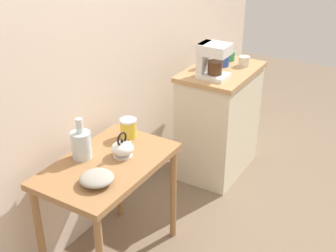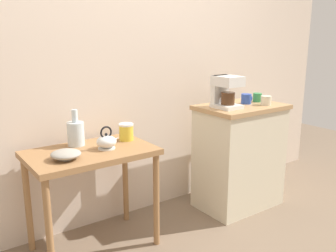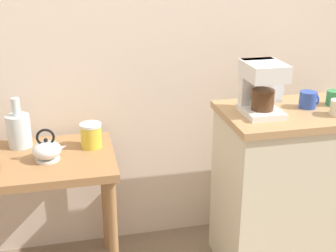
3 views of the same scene
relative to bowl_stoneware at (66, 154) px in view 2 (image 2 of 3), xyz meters
The scene contains 13 objects.
ground_plane 1.07m from the bowl_stoneware, ahead, with size 8.00×8.00×0.00m, color #7A6651.
back_wall 1.16m from the bowl_stoneware, 28.50° to the left, with size 4.40×0.10×2.80m, color beige.
wooden_table 0.26m from the bowl_stoneware, 23.29° to the left, with size 0.85×0.53×0.73m.
kitchen_counter 1.57m from the bowl_stoneware, ahead, with size 0.74×0.49×0.91m.
bowl_stoneware is the anchor object (origin of this frame).
teakettle 0.31m from the bowl_stoneware, ahead, with size 0.17×0.14×0.16m.
glass_carafe_vase 0.31m from the bowl_stoneware, 55.92° to the left, with size 0.12×0.12×0.26m.
canister_enamel 0.55m from the bowl_stoneware, 17.23° to the left, with size 0.11×0.11×0.13m.
coffee_maker 1.38m from the bowl_stoneware, ahead, with size 0.18×0.22×0.26m.
mug_blue 1.63m from the bowl_stoneware, ahead, with size 0.09×0.09×0.08m.
mug_tall_green 1.79m from the bowl_stoneware, ahead, with size 0.08×0.08×0.08m.
mug_small_cream 1.73m from the bowl_stoneware, ahead, with size 0.10×0.09×0.08m.
table_clock 1.52m from the bowl_stoneware, ahead, with size 0.10×0.05×0.12m.
Camera 2 is at (-1.51, -2.18, 1.49)m, focal length 39.52 mm.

